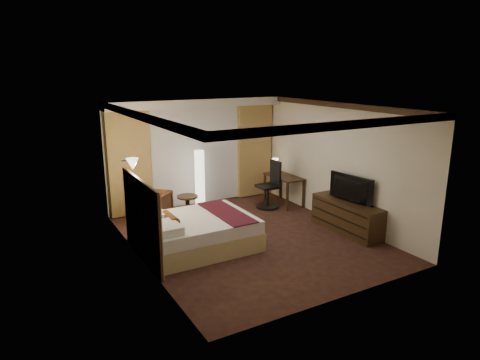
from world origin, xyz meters
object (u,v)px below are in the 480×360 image
floor_lamp (200,181)px  office_chair (268,185)px  side_table (188,207)px  television (348,187)px  bed (197,232)px  dresser (347,216)px  armchair (151,205)px  desk (284,190)px

floor_lamp → office_chair: (1.56, -0.65, -0.16)m
side_table → television: television is taller
bed → television: (3.10, -0.79, 0.68)m
bed → floor_lamp: (1.00, 2.07, 0.45)m
bed → side_table: size_ratio=3.94×
side_table → dresser: size_ratio=0.31×
dresser → television: bearing=180.0°
office_chair → dresser: 2.30m
bed → television: bearing=-14.3°
armchair → desk: bearing=39.5°
side_table → desk: (2.57, -0.23, 0.11)m
television → floor_lamp: bearing=29.4°
side_table → floor_lamp: (0.49, 0.37, 0.49)m
side_table → floor_lamp: size_ratio=0.35×
floor_lamp → television: 3.56m
armchair → desk: armchair is taller
armchair → floor_lamp: bearing=54.7°
armchair → floor_lamp: (1.30, 0.19, 0.38)m
bed → television: television is taller
dresser → floor_lamp: bearing=126.7°
dresser → television: size_ratio=1.56×
bed → desk: 3.41m
office_chair → floor_lamp: bearing=159.0°
desk → bed: bearing=-154.5°
floor_lamp → office_chair: size_ratio=1.27×
floor_lamp → television: size_ratio=1.37×
armchair → dresser: size_ratio=0.44×
bed → television: size_ratio=1.92×
dresser → side_table: bearing=136.5°
side_table → dresser: 3.62m
office_chair → armchair: bearing=172.4°
dresser → desk: bearing=91.3°
side_table → television: (2.59, -2.49, 0.72)m
dresser → television: (-0.03, 0.00, 0.66)m
floor_lamp → office_chair: floor_lamp is taller
bed → armchair: 1.91m
armchair → office_chair: size_ratio=0.64×
armchair → office_chair: office_chair is taller
armchair → dresser: bearing=8.6°
bed → floor_lamp: 2.34m
armchair → dresser: (3.43, -2.67, -0.04)m
floor_lamp → office_chair: bearing=-22.6°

